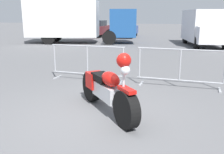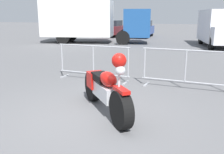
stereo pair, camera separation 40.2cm
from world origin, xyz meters
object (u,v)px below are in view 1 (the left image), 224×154
(motorcycle, at_px, (106,89))
(parked_car_green, at_px, (68,28))
(parked_car_maroon, at_px, (96,28))
(parked_car_blue, at_px, (126,29))
(crowd_barrier_near, at_px, (87,62))
(box_truck, at_px, (75,20))
(crowd_barrier_far, at_px, (180,68))
(delivery_van, at_px, (204,27))

(motorcycle, height_order, parked_car_green, parked_car_green)
(parked_car_maroon, height_order, parked_car_blue, parked_car_blue)
(crowd_barrier_near, xyz_separation_m, box_truck, (-4.91, 9.88, 1.08))
(parked_car_green, bearing_deg, motorcycle, -155.97)
(crowd_barrier_far, bearing_deg, parked_car_green, 125.24)
(motorcycle, height_order, box_truck, box_truck)
(parked_car_blue, bearing_deg, crowd_barrier_near, -174.99)
(box_truck, height_order, parked_car_green, box_truck)
(delivery_van, xyz_separation_m, parked_car_blue, (-6.54, 5.39, -0.48))
(box_truck, bearing_deg, motorcycle, -77.04)
(motorcycle, relative_size, parked_car_maroon, 0.40)
(motorcycle, xyz_separation_m, delivery_van, (2.48, 13.16, 0.74))
(delivery_van, relative_size, parked_car_green, 1.23)
(motorcycle, xyz_separation_m, parked_car_blue, (-4.06, 18.55, 0.26))
(crowd_barrier_near, relative_size, parked_car_maroon, 0.51)
(crowd_barrier_far, xyz_separation_m, parked_car_green, (-11.29, 15.98, 0.16))
(crowd_barrier_near, relative_size, parked_car_green, 0.55)
(box_truck, xyz_separation_m, parked_car_green, (-3.67, 6.10, -0.92))
(motorcycle, relative_size, delivery_van, 0.35)
(crowd_barrier_near, distance_m, parked_car_blue, 16.45)
(box_truck, height_order, parked_car_blue, box_truck)
(motorcycle, relative_size, parked_car_green, 0.43)
(crowd_barrier_near, xyz_separation_m, parked_car_blue, (-2.70, 16.22, 0.21))
(motorcycle, xyz_separation_m, box_truck, (-6.27, 12.21, 1.13))
(crowd_barrier_far, distance_m, parked_car_maroon, 18.14)
(crowd_barrier_far, bearing_deg, crowd_barrier_near, 180.00)
(motorcycle, xyz_separation_m, parked_car_maroon, (-7.00, 18.43, 0.26))
(crowd_barrier_near, distance_m, box_truck, 11.08)
(delivery_van, height_order, parked_car_maroon, delivery_van)
(parked_car_maroon, bearing_deg, delivery_van, -123.50)
(motorcycle, distance_m, crowd_barrier_near, 2.70)
(crowd_barrier_near, xyz_separation_m, delivery_van, (3.83, 10.83, 0.69))
(motorcycle, relative_size, box_truck, 0.23)
(motorcycle, distance_m, parked_car_green, 20.83)
(delivery_van, xyz_separation_m, parked_car_green, (-12.41, 5.15, -0.52))
(delivery_van, relative_size, parked_car_blue, 1.16)
(delivery_van, distance_m, parked_car_green, 13.45)
(parked_car_green, bearing_deg, parked_car_maroon, -92.23)
(crowd_barrier_near, bearing_deg, parked_car_maroon, 109.32)
(box_truck, xyz_separation_m, delivery_van, (8.75, 0.96, -0.39))
(motorcycle, xyz_separation_m, parked_car_green, (-9.94, 18.31, 0.22))
(box_truck, xyz_separation_m, parked_car_maroon, (-0.73, 6.22, -0.87))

